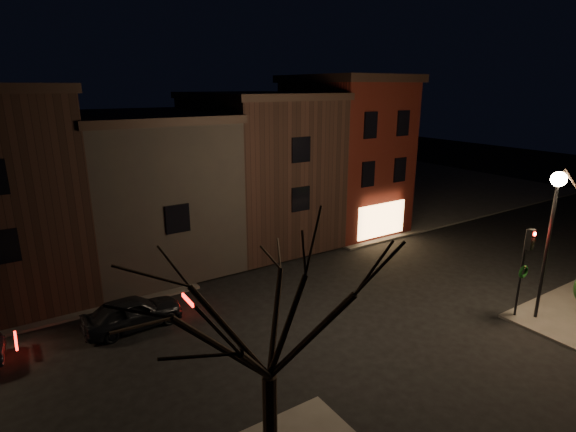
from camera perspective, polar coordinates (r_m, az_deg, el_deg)
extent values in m
plane|color=black|center=(21.91, 6.51, -10.79)|extent=(120.00, 120.00, 0.00)
cube|color=#2D2B28|center=(48.79, 9.80, 4.32)|extent=(30.00, 30.00, 0.12)
cube|color=#45120C|center=(32.32, 7.10, 7.56)|extent=(6.00, 8.00, 10.00)
cube|color=black|center=(31.97, 7.44, 16.90)|extent=(6.50, 8.50, 0.50)
cube|color=#FFC072|center=(30.21, 11.79, -0.47)|extent=(4.00, 0.12, 2.20)
cube|color=black|center=(29.56, -3.96, 5.86)|extent=(7.00, 10.00, 9.00)
cube|color=black|center=(29.09, -4.15, 15.00)|extent=(7.30, 10.30, 0.40)
cube|color=black|center=(26.96, -17.53, 3.04)|extent=(7.50, 10.00, 8.00)
cube|color=black|center=(26.38, -18.31, 11.96)|extent=(7.80, 10.30, 0.40)
cylinder|color=black|center=(21.91, 29.95, -4.10)|extent=(0.14, 0.14, 6.00)
sphere|color=#FFD18C|center=(21.14, 31.15, 4.04)|extent=(0.60, 0.60, 0.60)
cylinder|color=black|center=(21.99, 27.48, -6.47)|extent=(0.10, 0.10, 4.00)
cube|color=black|center=(21.40, 28.44, -2.63)|extent=(0.28, 0.22, 0.90)
cylinder|color=#FF0C07|center=(21.26, 28.82, -2.00)|extent=(0.18, 0.06, 0.18)
cylinder|color=black|center=(21.34, 28.72, -2.71)|extent=(0.18, 0.06, 0.18)
cylinder|color=black|center=(21.43, 28.62, -3.42)|extent=(0.18, 0.06, 0.18)
torus|color=#0C380F|center=(21.91, 27.71, -6.29)|extent=(0.58, 0.14, 0.58)
sphere|color=#990C0C|center=(21.83, 27.83, -5.77)|extent=(0.12, 0.12, 0.12)
cylinder|color=black|center=(12.31, -2.28, -25.65)|extent=(0.36, 0.36, 3.15)
imported|color=black|center=(20.49, -19.12, -11.49)|extent=(4.17, 1.88, 1.39)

